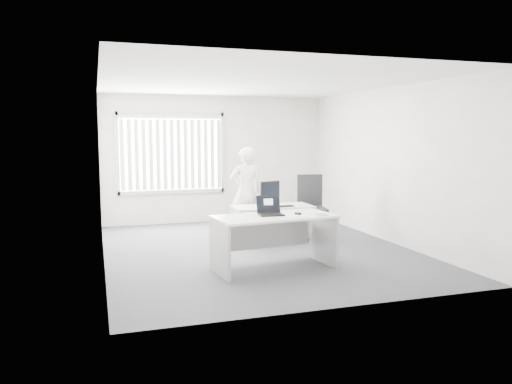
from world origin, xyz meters
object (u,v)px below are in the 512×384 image
object	(u,v)px
desk_far	(273,216)
monitor	(270,193)
desk_near	(274,230)
person	(246,192)
laptop	(271,206)
office_chair	(311,217)

from	to	relation	value
desk_far	monitor	world-z (taller)	monitor
desk_near	monitor	xyz separation A→B (m)	(0.66, 2.04, 0.30)
person	laptop	xyz separation A→B (m)	(-0.34, -2.41, 0.07)
desk_near	person	size ratio (longest dim) A/B	1.06
person	monitor	distance (m)	0.53
desk_far	office_chair	size ratio (longest dim) A/B	1.22
desk_far	laptop	bearing A→B (deg)	-110.59
office_chair	person	distance (m)	1.36
monitor	desk_near	bearing A→B (deg)	-124.52
office_chair	monitor	size ratio (longest dim) A/B	2.76
desk_near	desk_far	distance (m)	1.89
desk_near	laptop	world-z (taller)	laptop
office_chair	laptop	xyz separation A→B (m)	(-1.53, -1.99, 0.56)
laptop	desk_far	bearing A→B (deg)	73.70
office_chair	person	size ratio (longest dim) A/B	0.69
laptop	monitor	size ratio (longest dim) A/B	0.83
laptop	monitor	distance (m)	2.14
laptop	desk_near	bearing A→B (deg)	-27.15
monitor	person	bearing A→B (deg)	115.69
office_chair	desk_near	bearing A→B (deg)	-116.22
office_chair	laptop	world-z (taller)	office_chair
desk_far	office_chair	world-z (taller)	office_chair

